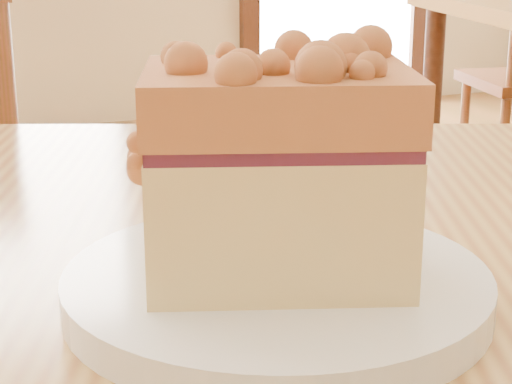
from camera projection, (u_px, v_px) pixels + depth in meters
plate at (277, 289)px, 0.47m from camera, size 0.23×0.23×0.02m
cake_slice at (278, 164)px, 0.45m from camera, size 0.16×0.14×0.13m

